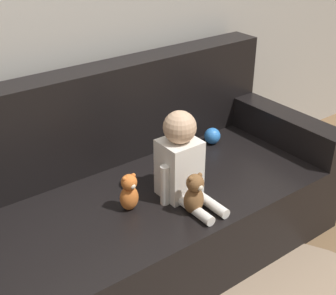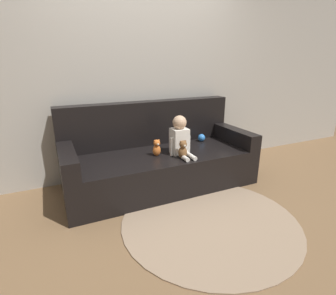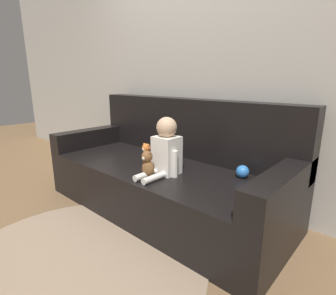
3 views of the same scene
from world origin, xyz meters
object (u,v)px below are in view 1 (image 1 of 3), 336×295
person_baby (181,161)px  teddy_bear_brown (194,194)px  plush_toy_side (129,192)px  toy_ball (212,136)px  couch (127,205)px

person_baby → teddy_bear_brown: size_ratio=2.13×
teddy_bear_brown → plush_toy_side: 0.30m
person_baby → toy_ball: size_ratio=4.60×
plush_toy_side → couch: bearing=63.7°
person_baby → toy_ball: bearing=33.1°
person_baby → plush_toy_side: (-0.26, 0.05, -0.10)m
couch → person_baby: couch is taller
toy_ball → teddy_bear_brown: bearing=-138.5°
couch → toy_ball: bearing=8.9°
person_baby → teddy_bear_brown: (-0.04, -0.15, -0.09)m
teddy_bear_brown → plush_toy_side: size_ratio=1.10×
person_baby → plush_toy_side: bearing=169.3°
teddy_bear_brown → plush_toy_side: teddy_bear_brown is taller
person_baby → teddy_bear_brown: bearing=-105.4°
teddy_bear_brown → toy_ball: (0.53, 0.47, -0.05)m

